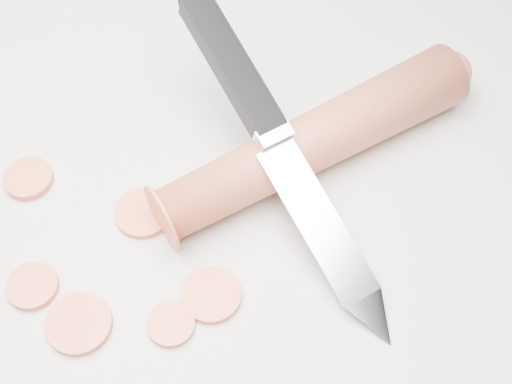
% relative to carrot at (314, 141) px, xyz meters
% --- Properties ---
extents(ground, '(2.40, 2.40, 0.00)m').
position_rel_carrot_xyz_m(ground, '(-0.09, -0.08, -0.02)').
color(ground, silver).
rests_on(ground, ground).
extents(carrot, '(0.16, 0.21, 0.04)m').
position_rel_carrot_xyz_m(carrot, '(0.00, 0.00, 0.00)').
color(carrot, '#BA4B30').
rests_on(carrot, ground).
extents(carrot_slice_0, '(0.04, 0.04, 0.01)m').
position_rel_carrot_xyz_m(carrot_slice_0, '(-0.08, -0.17, -0.02)').
color(carrot_slice_0, '#F15C38').
rests_on(carrot_slice_0, ground).
extents(carrot_slice_1, '(0.03, 0.03, 0.01)m').
position_rel_carrot_xyz_m(carrot_slice_1, '(-0.03, -0.15, -0.02)').
color(carrot_slice_1, '#F15C38').
rests_on(carrot_slice_1, ground).
extents(carrot_slice_2, '(0.03, 0.03, 0.01)m').
position_rel_carrot_xyz_m(carrot_slice_2, '(-0.12, -0.16, -0.02)').
color(carrot_slice_2, '#F15C38').
rests_on(carrot_slice_2, ground).
extents(carrot_slice_3, '(0.03, 0.03, 0.01)m').
position_rel_carrot_xyz_m(carrot_slice_3, '(-0.17, -0.10, -0.02)').
color(carrot_slice_3, '#F15C38').
rests_on(carrot_slice_3, ground).
extents(carrot_slice_4, '(0.04, 0.04, 0.01)m').
position_rel_carrot_xyz_m(carrot_slice_4, '(-0.02, -0.12, -0.02)').
color(carrot_slice_4, '#F15C38').
rests_on(carrot_slice_4, ground).
extents(carrot_slice_5, '(0.04, 0.04, 0.01)m').
position_rel_carrot_xyz_m(carrot_slice_5, '(-0.08, -0.09, -0.02)').
color(carrot_slice_5, '#F15C38').
rests_on(carrot_slice_5, ground).
extents(kitchen_knife, '(0.22, 0.17, 0.09)m').
position_rel_carrot_xyz_m(kitchen_knife, '(-0.01, -0.03, 0.02)').
color(kitchen_knife, silver).
rests_on(kitchen_knife, ground).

